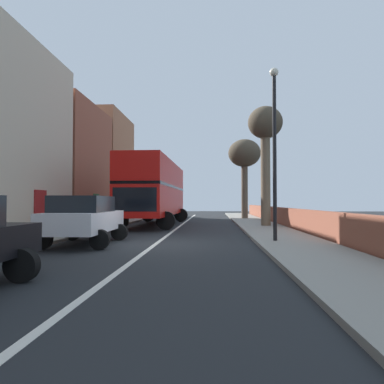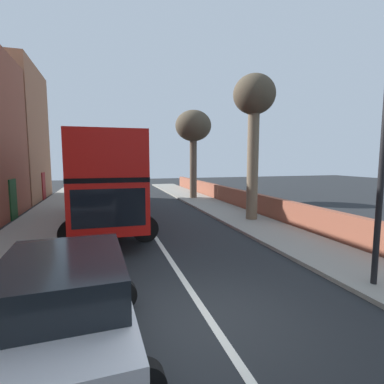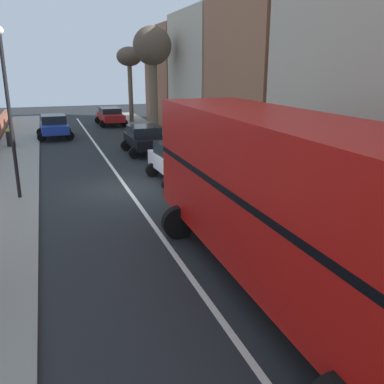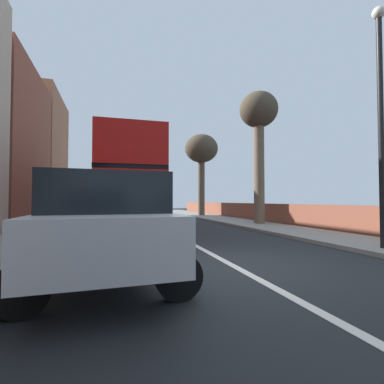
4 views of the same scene
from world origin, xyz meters
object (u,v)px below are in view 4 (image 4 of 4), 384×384
object	(u,v)px
double_decker_bus	(126,181)
parked_car_silver_left_4	(111,204)
street_tree_right_1	(259,120)
lamppost_right	(381,106)
street_tree_right_3	(201,151)
parked_car_white_left_0	(106,222)

from	to	relation	value
double_decker_bus	parked_car_silver_left_4	world-z (taller)	double_decker_bus
street_tree_right_1	lamppost_right	distance (m)	8.06
street_tree_right_3	double_decker_bus	bearing A→B (deg)	-132.43
parked_car_silver_left_4	lamppost_right	size ratio (longest dim) A/B	0.71
double_decker_bus	parked_car_white_left_0	size ratio (longest dim) A/B	2.64
street_tree_right_1	street_tree_right_3	distance (m)	8.75
double_decker_bus	lamppost_right	world-z (taller)	lamppost_right
double_decker_bus	street_tree_right_1	distance (m)	7.81
street_tree_right_3	lamppost_right	world-z (taller)	street_tree_right_3
street_tree_right_1	lamppost_right	xyz separation A→B (m)	(-0.88, -7.79, -1.85)
parked_car_silver_left_4	street_tree_right_3	world-z (taller)	street_tree_right_3
parked_car_white_left_0	lamppost_right	world-z (taller)	lamppost_right
double_decker_bus	street_tree_right_1	bearing A→B (deg)	-13.58
parked_car_white_left_0	street_tree_right_1	world-z (taller)	street_tree_right_1
double_decker_bus	street_tree_right_3	xyz separation A→B (m)	(6.47, 7.08, 3.10)
parked_car_silver_left_4	street_tree_right_3	bearing A→B (deg)	-28.38
parked_car_white_left_0	lamppost_right	bearing A→B (deg)	5.50
parked_car_white_left_0	street_tree_right_3	size ratio (longest dim) A/B	0.63
double_decker_bus	lamppost_right	size ratio (longest dim) A/B	1.77
street_tree_right_3	parked_car_silver_left_4	bearing A→B (deg)	151.62
parked_car_silver_left_4	street_tree_right_1	xyz separation A→B (m)	(7.69, -12.67, 4.67)
street_tree_right_1	lamppost_right	size ratio (longest dim) A/B	1.12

